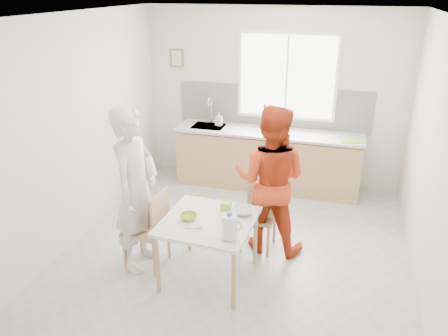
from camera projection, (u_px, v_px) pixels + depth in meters
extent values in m
plane|color=#B7B7B2|center=(236.00, 253.00, 5.24)|extent=(4.50, 4.50, 0.00)
plane|color=silver|center=(273.00, 99.00, 6.70)|extent=(4.00, 0.00, 4.00)
plane|color=silver|center=(149.00, 267.00, 2.72)|extent=(4.00, 0.00, 4.00)
plane|color=silver|center=(75.00, 131.00, 5.21)|extent=(0.00, 4.50, 4.50)
plane|color=silver|center=(438.00, 167.00, 4.21)|extent=(0.00, 4.50, 4.50)
plane|color=white|center=(239.00, 15.00, 4.18)|extent=(4.50, 4.50, 0.00)
cube|color=white|center=(287.00, 77.00, 6.50)|extent=(1.50, 0.03, 1.30)
cube|color=white|center=(287.00, 77.00, 6.49)|extent=(1.40, 0.02, 1.20)
cube|color=white|center=(287.00, 77.00, 6.48)|extent=(0.03, 0.03, 1.20)
cube|color=white|center=(272.00, 107.00, 6.74)|extent=(3.00, 0.02, 0.65)
cube|color=#599B46|center=(177.00, 58.00, 6.86)|extent=(0.22, 0.02, 0.28)
cube|color=beige|center=(177.00, 58.00, 6.85)|extent=(0.16, 0.01, 0.22)
cube|color=tan|center=(267.00, 161.00, 6.80)|extent=(2.80, 0.60, 0.86)
cube|color=#3F3326|center=(266.00, 183.00, 6.94)|extent=(2.80, 0.54, 0.10)
cube|color=silver|center=(268.00, 132.00, 6.61)|extent=(2.84, 0.64, 0.04)
cube|color=#A5A5AA|center=(209.00, 127.00, 6.85)|extent=(0.50, 0.40, 0.03)
cylinder|color=silver|center=(211.00, 112.00, 6.92)|extent=(0.02, 0.02, 0.36)
torus|color=silver|center=(210.00, 102.00, 6.78)|extent=(0.02, 0.18, 0.18)
cube|color=white|center=(208.00, 221.00, 4.54)|extent=(0.97, 0.97, 0.04)
cylinder|color=tan|center=(157.00, 265.00, 4.45)|extent=(0.05, 0.05, 0.66)
cylinder|color=tan|center=(189.00, 226.00, 5.16)|extent=(0.05, 0.05, 0.66)
cylinder|color=tan|center=(234.00, 281.00, 4.21)|extent=(0.05, 0.05, 0.66)
cylinder|color=tan|center=(255.00, 238.00, 4.92)|extent=(0.05, 0.05, 0.66)
cube|color=tan|center=(146.00, 229.00, 4.86)|extent=(0.45, 0.45, 0.04)
cube|color=tan|center=(160.00, 213.00, 4.71)|extent=(0.05, 0.41, 0.45)
cylinder|color=tan|center=(141.00, 237.00, 5.16)|extent=(0.04, 0.04, 0.43)
cylinder|color=tan|center=(125.00, 253.00, 4.84)|extent=(0.04, 0.04, 0.43)
cylinder|color=tan|center=(169.00, 242.00, 5.05)|extent=(0.04, 0.04, 0.43)
cylinder|color=tan|center=(154.00, 259.00, 4.74)|extent=(0.04, 0.04, 0.43)
cube|color=tan|center=(258.00, 217.00, 5.20)|extent=(0.41, 0.41, 0.04)
cube|color=tan|center=(263.00, 194.00, 5.27)|extent=(0.37, 0.05, 0.41)
cylinder|color=tan|center=(241.00, 237.00, 5.19)|extent=(0.03, 0.03, 0.40)
cylinder|color=tan|center=(268.00, 242.00, 5.09)|extent=(0.03, 0.03, 0.40)
cylinder|color=tan|center=(248.00, 223.00, 5.48)|extent=(0.03, 0.03, 0.40)
cylinder|color=tan|center=(274.00, 228.00, 5.38)|extent=(0.03, 0.03, 0.40)
imported|color=silver|center=(136.00, 190.00, 4.70)|extent=(0.48, 0.70, 1.86)
imported|color=red|center=(270.00, 180.00, 5.03)|extent=(0.90, 0.72, 1.78)
imported|color=#9CBA2B|center=(189.00, 217.00, 4.54)|extent=(0.19, 0.19, 0.06)
imported|color=silver|center=(243.00, 211.00, 4.65)|extent=(0.25, 0.25, 0.06)
cylinder|color=white|center=(229.00, 226.00, 4.14)|extent=(0.15, 0.15, 0.24)
cylinder|color=blue|center=(229.00, 214.00, 4.09)|extent=(0.05, 0.05, 0.03)
torus|color=white|center=(237.00, 226.00, 4.11)|extent=(0.11, 0.03, 0.11)
cube|color=#88D030|center=(226.00, 206.00, 4.73)|extent=(0.11, 0.11, 0.09)
cylinder|color=#A5A5AA|center=(193.00, 228.00, 4.36)|extent=(0.16, 0.06, 0.01)
cube|color=#7FD330|center=(352.00, 140.00, 6.20)|extent=(0.39, 0.31, 0.01)
cylinder|color=black|center=(264.00, 120.00, 6.60)|extent=(0.07, 0.07, 0.32)
cylinder|color=black|center=(265.00, 119.00, 6.67)|extent=(0.07, 0.07, 0.30)
cylinder|color=olive|center=(278.00, 124.00, 6.69)|extent=(0.06, 0.06, 0.16)
imported|color=#999999|center=(219.00, 119.00, 6.84)|extent=(0.10, 0.11, 0.21)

